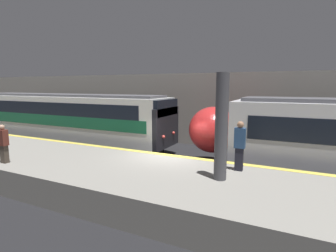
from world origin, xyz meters
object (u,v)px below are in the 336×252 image
(support_pillar_near, at_px, (221,127))
(person_waiting, at_px, (240,145))
(train_boxy, at_px, (66,120))
(person_walking, at_px, (3,143))

(support_pillar_near, bearing_deg, person_waiting, 71.74)
(train_boxy, xyz_separation_m, person_waiting, (12.18, -3.50, 0.18))
(support_pillar_near, relative_size, person_walking, 2.25)
(person_walking, bearing_deg, train_boxy, 118.47)
(train_boxy, relative_size, person_waiting, 8.53)
(support_pillar_near, height_order, train_boxy, support_pillar_near)
(person_waiting, bearing_deg, train_boxy, 163.99)
(support_pillar_near, height_order, person_walking, support_pillar_near)
(person_waiting, distance_m, person_walking, 9.15)
(support_pillar_near, xyz_separation_m, person_walking, (-8.23, -1.89, -0.93))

